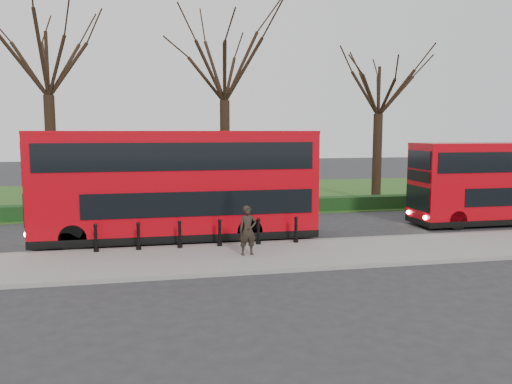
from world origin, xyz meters
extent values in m
plane|color=#28282B|center=(0.00, 0.00, 0.00)|extent=(120.00, 120.00, 0.00)
cube|color=gray|center=(0.00, -3.00, 0.07)|extent=(60.00, 4.00, 0.15)
cube|color=slate|center=(0.00, -1.00, 0.07)|extent=(60.00, 0.25, 0.16)
cube|color=#2F511B|center=(0.00, 15.00, 0.03)|extent=(60.00, 18.00, 0.06)
cube|color=black|center=(0.00, 6.80, 0.40)|extent=(60.00, 0.90, 0.80)
cube|color=yellow|center=(0.00, -0.70, 0.01)|extent=(60.00, 0.10, 0.01)
cube|color=yellow|center=(0.00, -0.50, 0.01)|extent=(60.00, 0.10, 0.01)
cylinder|color=black|center=(-8.00, 10.00, 3.30)|extent=(0.60, 0.60, 6.60)
cylinder|color=black|center=(2.00, 10.00, 3.22)|extent=(0.60, 0.60, 6.44)
cylinder|color=black|center=(12.00, 10.00, 2.84)|extent=(0.60, 0.60, 5.69)
cylinder|color=black|center=(-4.46, -1.35, 0.65)|extent=(0.15, 0.15, 1.00)
cylinder|color=black|center=(-2.92, -1.35, 0.65)|extent=(0.15, 0.15, 1.00)
cylinder|color=black|center=(-1.37, -1.35, 0.65)|extent=(0.15, 0.15, 1.00)
cylinder|color=black|center=(0.17, -1.35, 0.65)|extent=(0.15, 0.15, 1.00)
cylinder|color=black|center=(1.71, -1.35, 0.65)|extent=(0.15, 0.15, 1.00)
cylinder|color=black|center=(3.25, -1.35, 0.65)|extent=(0.15, 0.15, 1.00)
cube|color=#B2030E|center=(-1.31, 0.67, 2.48)|extent=(11.50, 2.61, 4.23)
cube|color=black|center=(-1.31, 0.67, 0.31)|extent=(11.52, 2.63, 0.31)
cube|color=black|center=(-0.48, -0.65, 1.73)|extent=(9.20, 0.04, 0.99)
cube|color=black|center=(-1.31, -0.65, 3.61)|extent=(10.87, 0.04, 1.10)
cube|color=black|center=(-7.08, 0.67, 2.82)|extent=(0.06, 2.30, 0.58)
cylinder|color=black|center=(-5.39, -0.48, 0.52)|extent=(1.05, 0.31, 1.05)
cylinder|color=black|center=(-5.39, 1.82, 0.52)|extent=(1.05, 0.31, 1.05)
cylinder|color=black|center=(1.51, -0.48, 0.52)|extent=(1.05, 0.31, 1.05)
cylinder|color=black|center=(1.51, 1.82, 0.52)|extent=(1.05, 0.31, 1.05)
cube|color=#B2030E|center=(15.11, 1.32, 2.17)|extent=(10.06, 2.29, 3.70)
cube|color=black|center=(15.11, 1.32, 0.27)|extent=(10.08, 2.31, 0.27)
cube|color=black|center=(10.07, 1.32, 2.47)|extent=(0.06, 2.01, 0.50)
cylinder|color=black|center=(11.55, 0.31, 0.46)|extent=(0.91, 0.27, 0.91)
cylinder|color=black|center=(11.55, 2.33, 0.46)|extent=(0.91, 0.27, 0.91)
imported|color=black|center=(0.98, -2.96, 1.05)|extent=(0.68, 0.47, 1.79)
camera|label=1|loc=(-2.27, -20.29, 4.62)|focal=35.00mm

